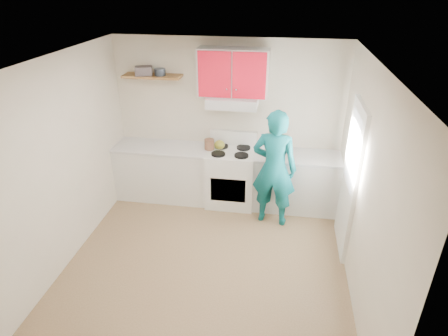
% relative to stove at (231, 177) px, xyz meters
% --- Properties ---
extents(floor, '(3.80, 3.80, 0.00)m').
position_rel_stove_xyz_m(floor, '(-0.10, -1.57, -0.46)').
color(floor, brown).
rests_on(floor, ground).
extents(ceiling, '(3.60, 3.80, 0.04)m').
position_rel_stove_xyz_m(ceiling, '(-0.10, -1.57, 2.14)').
color(ceiling, white).
rests_on(ceiling, floor).
extents(back_wall, '(3.60, 0.04, 2.60)m').
position_rel_stove_xyz_m(back_wall, '(-0.10, 0.32, 0.84)').
color(back_wall, beige).
rests_on(back_wall, floor).
extents(front_wall, '(3.60, 0.04, 2.60)m').
position_rel_stove_xyz_m(front_wall, '(-0.10, -3.47, 0.84)').
color(front_wall, beige).
rests_on(front_wall, floor).
extents(left_wall, '(0.04, 3.80, 2.60)m').
position_rel_stove_xyz_m(left_wall, '(-1.90, -1.57, 0.84)').
color(left_wall, beige).
rests_on(left_wall, floor).
extents(right_wall, '(0.04, 3.80, 2.60)m').
position_rel_stove_xyz_m(right_wall, '(1.70, -1.57, 0.84)').
color(right_wall, beige).
rests_on(right_wall, floor).
extents(door, '(0.05, 0.85, 2.05)m').
position_rel_stove_xyz_m(door, '(1.68, -0.88, 0.56)').
color(door, white).
rests_on(door, floor).
extents(door_glass, '(0.01, 0.55, 0.95)m').
position_rel_stove_xyz_m(door_glass, '(1.65, -0.88, 0.99)').
color(door_glass, white).
rests_on(door_glass, door).
extents(counter_left, '(1.52, 0.60, 0.90)m').
position_rel_stove_xyz_m(counter_left, '(-1.14, 0.02, -0.01)').
color(counter_left, silver).
rests_on(counter_left, floor).
extents(counter_right, '(1.32, 0.60, 0.90)m').
position_rel_stove_xyz_m(counter_right, '(1.04, 0.02, -0.01)').
color(counter_right, silver).
rests_on(counter_right, floor).
extents(stove, '(0.76, 0.65, 0.92)m').
position_rel_stove_xyz_m(stove, '(0.00, 0.00, 0.00)').
color(stove, white).
rests_on(stove, floor).
extents(range_hood, '(0.76, 0.44, 0.15)m').
position_rel_stove_xyz_m(range_hood, '(0.00, 0.10, 1.24)').
color(range_hood, silver).
rests_on(range_hood, back_wall).
extents(upper_cabinets, '(1.02, 0.33, 0.70)m').
position_rel_stove_xyz_m(upper_cabinets, '(0.00, 0.16, 1.66)').
color(upper_cabinets, red).
rests_on(upper_cabinets, back_wall).
extents(shelf, '(0.90, 0.30, 0.04)m').
position_rel_stove_xyz_m(shelf, '(-1.25, 0.18, 1.56)').
color(shelf, brown).
rests_on(shelf, back_wall).
extents(books, '(0.29, 0.25, 0.13)m').
position_rel_stove_xyz_m(books, '(-1.37, 0.14, 1.64)').
color(books, '#484043').
rests_on(books, shelf).
extents(tin, '(0.19, 0.19, 0.10)m').
position_rel_stove_xyz_m(tin, '(-1.12, 0.16, 1.63)').
color(tin, '#333D4C').
rests_on(tin, shelf).
extents(kettle, '(0.17, 0.17, 0.14)m').
position_rel_stove_xyz_m(kettle, '(-0.20, 0.08, 0.53)').
color(kettle, olive).
rests_on(kettle, stove).
extents(crock, '(0.20, 0.20, 0.19)m').
position_rel_stove_xyz_m(crock, '(-0.36, 0.04, 0.53)').
color(crock, brown).
rests_on(crock, counter_left).
extents(cutting_board, '(0.34, 0.28, 0.02)m').
position_rel_stove_xyz_m(cutting_board, '(0.83, 0.03, 0.45)').
color(cutting_board, olive).
rests_on(cutting_board, counter_right).
extents(silicone_mat, '(0.29, 0.24, 0.01)m').
position_rel_stove_xyz_m(silicone_mat, '(1.45, -0.02, 0.44)').
color(silicone_mat, '#B31223').
rests_on(silicone_mat, counter_right).
extents(person, '(0.71, 0.52, 1.79)m').
position_rel_stove_xyz_m(person, '(0.69, -0.44, 0.43)').
color(person, '#0B5D64').
rests_on(person, floor).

